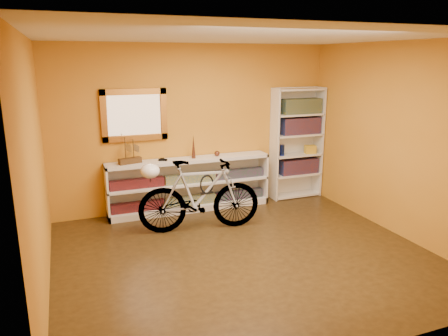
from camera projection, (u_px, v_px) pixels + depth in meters
name	position (u px, v px, depth m)	size (l,w,h in m)	color
floor	(244.00, 255.00, 5.29)	(4.50, 4.00, 0.01)	black
ceiling	(247.00, 36.00, 4.64)	(4.50, 4.00, 0.01)	silver
back_wall	(195.00, 128.00, 6.78)	(4.50, 0.01, 2.60)	#C0791C
left_wall	(35.00, 170.00, 4.19)	(0.01, 4.00, 2.60)	#C0791C
right_wall	(398.00, 140.00, 5.75)	(0.01, 4.00, 2.60)	#C0791C
gilt_mirror	(134.00, 115.00, 6.35)	(0.98, 0.06, 0.78)	brown
wall_socket	(246.00, 185.00, 7.34)	(0.09, 0.01, 0.09)	silver
console_unit	(190.00, 185.00, 6.77)	(2.60, 0.35, 0.85)	silver
cd_row_lower	(191.00, 200.00, 6.82)	(2.50, 0.13, 0.14)	black
cd_row_upper	(190.00, 178.00, 6.73)	(2.50, 0.13, 0.14)	navy
model_ship	(129.00, 150.00, 6.30)	(0.34, 0.13, 0.40)	#3B2510
toy_car	(163.00, 161.00, 6.52)	(0.00, 0.00, 0.00)	black
bronze_ornament	(193.00, 147.00, 6.65)	(0.06, 0.06, 0.37)	#532B1C
decorative_orb	(217.00, 154.00, 6.82)	(0.09, 0.09, 0.09)	#532B1C
bookcase	(297.00, 143.00, 7.33)	(0.90, 0.30, 1.90)	silver
book_row_a	(298.00, 166.00, 7.45)	(0.70, 0.22, 0.26)	maroon
book_row_b	(300.00, 126.00, 7.28)	(0.70, 0.22, 0.28)	maroon
book_row_c	(301.00, 106.00, 7.19)	(0.70, 0.22, 0.25)	navy
travel_mug	(282.00, 150.00, 7.24)	(0.08, 0.08, 0.19)	navy
red_tin	(287.00, 109.00, 7.14)	(0.12, 0.12, 0.16)	maroon
yellow_bag	(310.00, 149.00, 7.41)	(0.18, 0.12, 0.14)	gold
bicycle	(200.00, 195.00, 5.95)	(1.75, 0.45, 1.03)	silver
helmet	(150.00, 171.00, 5.71)	(0.26, 0.25, 0.20)	white
u_lock	(207.00, 184.00, 5.93)	(0.20, 0.20, 0.02)	black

